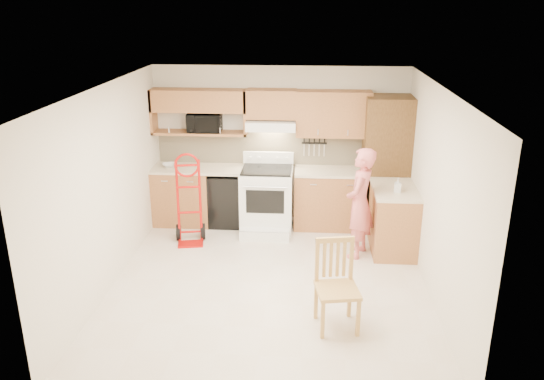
# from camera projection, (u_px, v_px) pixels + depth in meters

# --- Properties ---
(floor) EXTENTS (4.00, 4.50, 0.02)m
(floor) POSITION_uv_depth(u_px,v_px,m) (269.00, 284.00, 6.97)
(floor) COLOR beige
(floor) RESTS_ON ground
(ceiling) EXTENTS (4.00, 4.50, 0.02)m
(ceiling) POSITION_uv_depth(u_px,v_px,m) (269.00, 87.00, 6.13)
(ceiling) COLOR white
(ceiling) RESTS_ON ground
(wall_back) EXTENTS (4.00, 0.02, 2.50)m
(wall_back) POSITION_uv_depth(u_px,v_px,m) (280.00, 145.00, 8.68)
(wall_back) COLOR beige
(wall_back) RESTS_ON ground
(wall_front) EXTENTS (4.00, 0.02, 2.50)m
(wall_front) POSITION_uv_depth(u_px,v_px,m) (248.00, 285.00, 4.42)
(wall_front) COLOR beige
(wall_front) RESTS_ON ground
(wall_left) EXTENTS (0.02, 4.50, 2.50)m
(wall_left) POSITION_uv_depth(u_px,v_px,m) (107.00, 188.00, 6.69)
(wall_left) COLOR beige
(wall_left) RESTS_ON ground
(wall_right) EXTENTS (0.02, 4.50, 2.50)m
(wall_right) POSITION_uv_depth(u_px,v_px,m) (438.00, 196.00, 6.41)
(wall_right) COLOR beige
(wall_right) RESTS_ON ground
(backsplash) EXTENTS (3.92, 0.03, 0.55)m
(backsplash) POSITION_uv_depth(u_px,v_px,m) (280.00, 148.00, 8.67)
(backsplash) COLOR beige
(backsplash) RESTS_ON wall_back
(lower_cab_left) EXTENTS (0.90, 0.60, 0.90)m
(lower_cab_left) POSITION_uv_depth(u_px,v_px,m) (183.00, 196.00, 8.75)
(lower_cab_left) COLOR #AD683A
(lower_cab_left) RESTS_ON ground
(dishwasher) EXTENTS (0.60, 0.60, 0.85)m
(dishwasher) POSITION_uv_depth(u_px,v_px,m) (229.00, 198.00, 8.71)
(dishwasher) COLOR black
(dishwasher) RESTS_ON ground
(lower_cab_right) EXTENTS (1.14, 0.60, 0.90)m
(lower_cab_right) POSITION_uv_depth(u_px,v_px,m) (331.00, 200.00, 8.59)
(lower_cab_right) COLOR #AD683A
(lower_cab_right) RESTS_ON ground
(countertop_left) EXTENTS (1.50, 0.63, 0.04)m
(countertop_left) POSITION_uv_depth(u_px,v_px,m) (200.00, 169.00, 8.58)
(countertop_left) COLOR beige
(countertop_left) RESTS_ON lower_cab_left
(countertop_right) EXTENTS (1.14, 0.63, 0.04)m
(countertop_right) POSITION_uv_depth(u_px,v_px,m) (332.00, 171.00, 8.44)
(countertop_right) COLOR beige
(countertop_right) RESTS_ON lower_cab_right
(cab_return_right) EXTENTS (0.60, 1.00, 0.90)m
(cab_return_right) POSITION_uv_depth(u_px,v_px,m) (393.00, 220.00, 7.78)
(cab_return_right) COLOR #AD683A
(cab_return_right) RESTS_ON ground
(countertop_return) EXTENTS (0.63, 1.00, 0.04)m
(countertop_return) POSITION_uv_depth(u_px,v_px,m) (395.00, 190.00, 7.63)
(countertop_return) COLOR beige
(countertop_return) RESTS_ON cab_return_right
(pantry_tall) EXTENTS (0.70, 0.60, 2.10)m
(pantry_tall) POSITION_uv_depth(u_px,v_px,m) (385.00, 164.00, 8.34)
(pantry_tall) COLOR brown
(pantry_tall) RESTS_ON ground
(upper_cab_left) EXTENTS (1.50, 0.33, 0.34)m
(upper_cab_left) POSITION_uv_depth(u_px,v_px,m) (199.00, 100.00, 8.35)
(upper_cab_left) COLOR #AD683A
(upper_cab_left) RESTS_ON wall_back
(upper_shelf_mw) EXTENTS (1.50, 0.33, 0.04)m
(upper_shelf_mw) POSITION_uv_depth(u_px,v_px,m) (200.00, 133.00, 8.52)
(upper_shelf_mw) COLOR #AD683A
(upper_shelf_mw) RESTS_ON wall_back
(upper_cab_center) EXTENTS (0.76, 0.33, 0.44)m
(upper_cab_center) POSITION_uv_depth(u_px,v_px,m) (272.00, 104.00, 8.29)
(upper_cab_center) COLOR #AD683A
(upper_cab_center) RESTS_ON wall_back
(upper_cab_right) EXTENTS (1.14, 0.33, 0.70)m
(upper_cab_right) POSITION_uv_depth(u_px,v_px,m) (333.00, 114.00, 8.27)
(upper_cab_right) COLOR #AD683A
(upper_cab_right) RESTS_ON wall_back
(range_hood) EXTENTS (0.76, 0.46, 0.14)m
(range_hood) POSITION_uv_depth(u_px,v_px,m) (271.00, 125.00, 8.33)
(range_hood) COLOR white
(range_hood) RESTS_ON wall_back
(knife_strip) EXTENTS (0.40, 0.05, 0.29)m
(knife_strip) POSITION_uv_depth(u_px,v_px,m) (314.00, 147.00, 8.59)
(knife_strip) COLOR black
(knife_strip) RESTS_ON backsplash
(microwave) EXTENTS (0.54, 0.38, 0.29)m
(microwave) POSITION_uv_depth(u_px,v_px,m) (205.00, 122.00, 8.46)
(microwave) COLOR black
(microwave) RESTS_ON upper_shelf_mw
(range) EXTENTS (0.80, 1.05, 1.18)m
(range) POSITION_uv_depth(u_px,v_px,m) (267.00, 195.00, 8.40)
(range) COLOR white
(range) RESTS_ON ground
(person) EXTENTS (0.55, 0.67, 1.57)m
(person) POSITION_uv_depth(u_px,v_px,m) (360.00, 203.00, 7.49)
(person) COLOR #DF6969
(person) RESTS_ON ground
(hand_truck) EXTENTS (0.56, 0.53, 1.25)m
(hand_truck) POSITION_uv_depth(u_px,v_px,m) (189.00, 203.00, 7.95)
(hand_truck) COLOR #B90E0A
(hand_truck) RESTS_ON ground
(dining_chair) EXTENTS (0.53, 0.56, 1.00)m
(dining_chair) POSITION_uv_depth(u_px,v_px,m) (337.00, 287.00, 5.88)
(dining_chair) COLOR tan
(dining_chair) RESTS_ON ground
(soap_bottle) EXTENTS (0.10, 0.10, 0.20)m
(soap_bottle) POSITION_uv_depth(u_px,v_px,m) (398.00, 185.00, 7.44)
(soap_bottle) COLOR white
(soap_bottle) RESTS_ON countertop_return
(bowl) EXTENTS (0.27, 0.27, 0.05)m
(bowl) POSITION_uv_depth(u_px,v_px,m) (169.00, 165.00, 8.60)
(bowl) COLOR white
(bowl) RESTS_ON countertop_left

